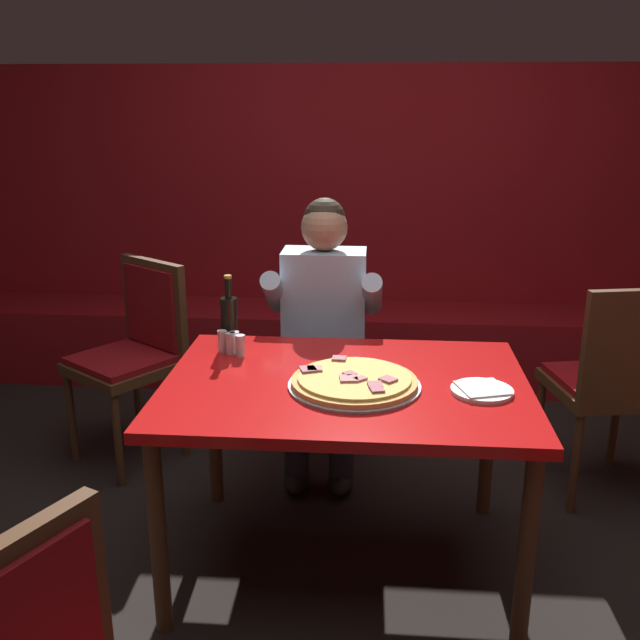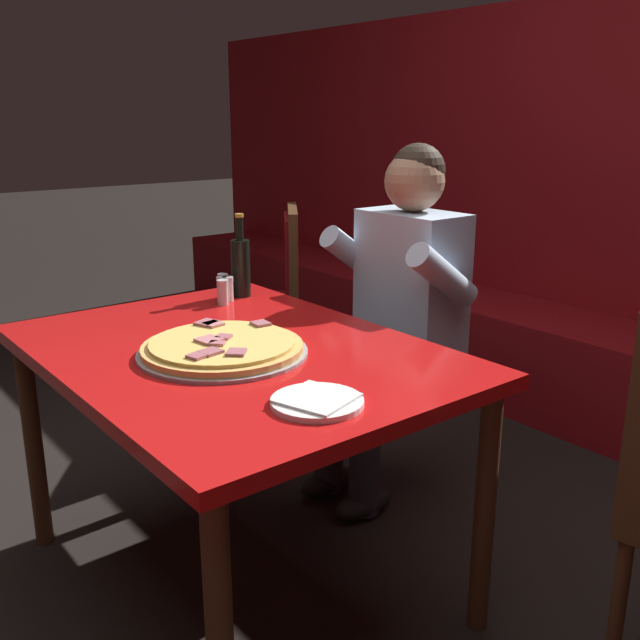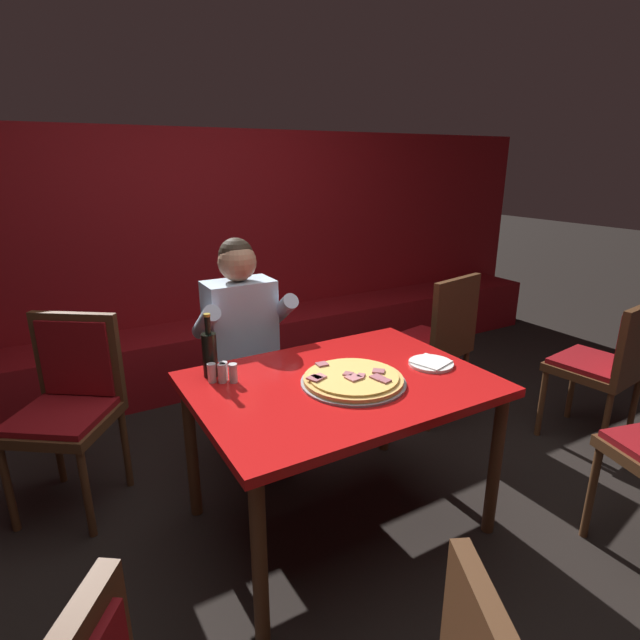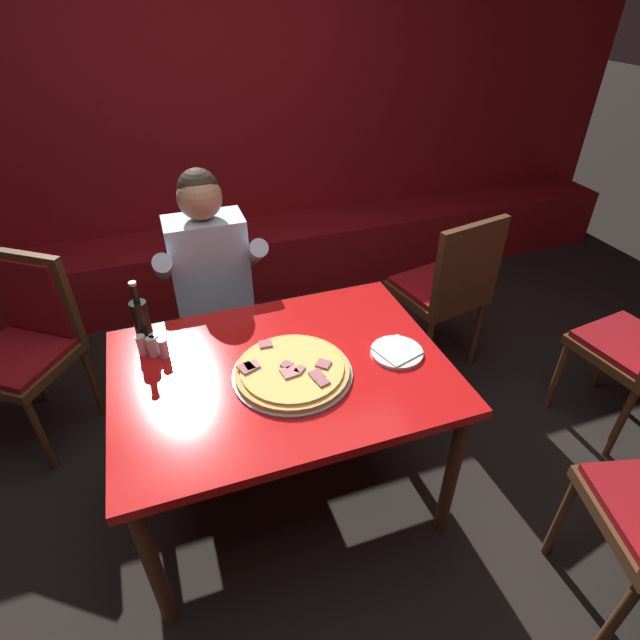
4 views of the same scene
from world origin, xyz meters
The scene contains 14 objects.
ground_plane centered at (0.00, 0.00, 0.00)m, with size 24.00×24.00×0.00m, color black.
booth_wall_panel centered at (0.00, 2.18, 0.95)m, with size 6.80×0.16×1.90m, color maroon.
booth_bench centered at (0.00, 1.86, 0.23)m, with size 6.46×0.48×0.46m, color maroon.
main_dining_table centered at (0.00, 0.00, 0.67)m, with size 1.28×0.93×0.75m.
pizza centered at (0.03, -0.05, 0.77)m, with size 0.46×0.46×0.05m.
plate_white_paper centered at (0.46, -0.07, 0.76)m, with size 0.21×0.21×0.02m.
beer_bottle centered at (-0.48, 0.33, 0.86)m, with size 0.07×0.07×0.29m.
shaker_parmesan centered at (-0.44, 0.25, 0.79)m, with size 0.04×0.04×0.09m.
shaker_oregano centered at (-0.42, 0.22, 0.79)m, with size 0.04×0.04×0.09m.
shaker_red_pepper_flakes centered at (-0.49, 0.26, 0.79)m, with size 0.04×0.04×0.09m.
shaker_black_pepper centered at (-0.46, 0.24, 0.79)m, with size 0.04×0.04×0.09m.
diner_seated_blue_shirt centered at (-0.14, 0.75, 0.71)m, with size 0.53×0.53×1.27m.
dining_chair_near_left centered at (-1.04, 0.82, 0.57)m, with size 0.61×0.61×0.96m.
dining_chair_far_right centered at (1.12, 0.58, 0.58)m, with size 0.52×0.52×0.98m.
Camera 1 is at (0.10, -2.33, 1.69)m, focal length 40.00 mm.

